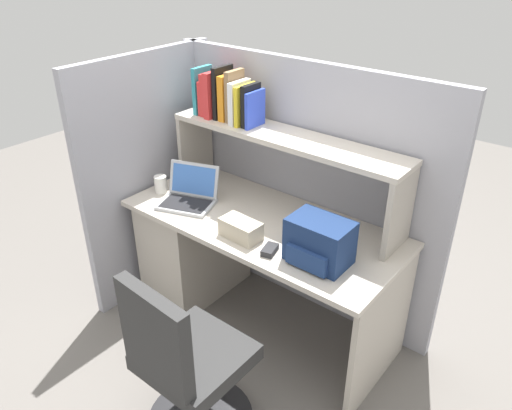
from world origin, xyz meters
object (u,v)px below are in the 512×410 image
backpack (319,242)px  computer_mouse (270,250)px  tissue_box (241,229)px  laptop (189,195)px  office_chair (187,373)px  paper_cup (161,184)px

backpack → computer_mouse: 0.26m
tissue_box → laptop: bearing=171.0°
backpack → office_chair: (-0.23, -0.69, -0.45)m
paper_cup → office_chair: size_ratio=0.11×
laptop → paper_cup: 0.24m
laptop → tissue_box: laptop is taller
office_chair → computer_mouse: bearing=-86.9°
laptop → backpack: (0.92, -0.03, 0.06)m
computer_mouse → office_chair: size_ratio=0.11×
paper_cup → office_chair: office_chair is taller
laptop → tissue_box: 0.49m
laptop → office_chair: bearing=-46.4°
tissue_box → paper_cup: bearing=175.6°
paper_cup → office_chair: (0.93, -0.71, -0.39)m
laptop → tissue_box: (0.48, -0.10, -0.00)m
computer_mouse → paper_cup: paper_cup is taller
computer_mouse → office_chair: 0.70m
computer_mouse → paper_cup: 0.93m
tissue_box → backpack: bearing=12.0°
backpack → paper_cup: bearing=179.2°
laptop → computer_mouse: laptop is taller
backpack → laptop: bearing=178.2°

